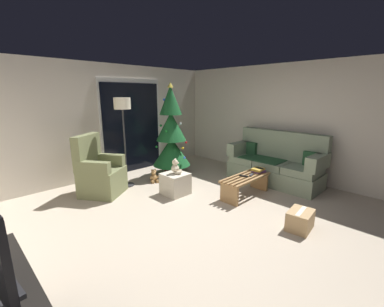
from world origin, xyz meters
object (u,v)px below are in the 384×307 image
at_px(ottoman, 175,184).
at_px(teddy_bear_honey_by_tree, 154,177).
at_px(floor_lamp, 123,112).
at_px(coffee_table, 245,183).
at_px(christmas_tree, 171,135).
at_px(remote_graphite, 251,175).
at_px(book_stack, 258,170).
at_px(cardboard_box_taped_mid_floor, 300,220).
at_px(cell_phone, 259,168).
at_px(remote_black, 244,176).
at_px(teddy_bear_cream, 176,167).
at_px(armchair, 100,173).
at_px(couch, 275,164).

relative_size(ottoman, teddy_bear_honey_by_tree, 1.54).
bearing_deg(floor_lamp, coffee_table, -57.70).
relative_size(christmas_tree, ottoman, 4.78).
relative_size(remote_graphite, floor_lamp, 0.09).
relative_size(book_stack, cardboard_box_taped_mid_floor, 0.63).
bearing_deg(ottoman, remote_graphite, -46.35).
height_order(cell_phone, christmas_tree, christmas_tree).
relative_size(remote_black, teddy_bear_cream, 0.55).
relative_size(remote_black, ottoman, 0.35).
relative_size(armchair, teddy_bear_honey_by_tree, 3.96).
xyz_separation_m(remote_graphite, ottoman, (-0.98, 1.03, -0.19)).
height_order(remote_black, ottoman, ottoman).
bearing_deg(teddy_bear_cream, couch, -26.80).
bearing_deg(armchair, ottoman, -45.07).
distance_m(couch, remote_graphite, 0.98).
bearing_deg(coffee_table, christmas_tree, 93.06).
xyz_separation_m(book_stack, teddy_bear_cream, (-1.24, 1.00, 0.10)).
xyz_separation_m(floor_lamp, cardboard_box_taped_mid_floor, (0.82, -3.23, -1.37)).
height_order(armchair, teddy_bear_cream, armchair).
distance_m(coffee_table, floor_lamp, 2.70).
height_order(book_stack, armchair, armchair).
bearing_deg(ottoman, coffee_table, -48.90).
bearing_deg(remote_graphite, couch, -104.96).
distance_m(floor_lamp, ottoman, 1.72).
bearing_deg(remote_graphite, floor_lamp, 17.32).
distance_m(armchair, teddy_bear_cream, 1.43).
bearing_deg(coffee_table, remote_graphite, -19.01).
bearing_deg(book_stack, remote_graphite, -176.82).
distance_m(christmas_tree, teddy_bear_honey_by_tree, 1.05).
relative_size(remote_black, floor_lamp, 0.09).
distance_m(book_stack, armchair, 3.02).
relative_size(coffee_table, armchair, 0.97).
xyz_separation_m(couch, christmas_tree, (-1.21, 1.99, 0.53)).
bearing_deg(remote_black, floor_lamp, 109.29).
bearing_deg(christmas_tree, floor_lamp, 177.83).
bearing_deg(book_stack, couch, 1.34).
distance_m(coffee_table, ottoman, 1.31).
relative_size(book_stack, teddy_bear_honey_by_tree, 0.95).
xyz_separation_m(book_stack, teddy_bear_honey_by_tree, (-1.14, 1.83, -0.30)).
height_order(christmas_tree, cardboard_box_taped_mid_floor, christmas_tree).
xyz_separation_m(christmas_tree, teddy_bear_cream, (-0.75, -1.00, -0.40)).
xyz_separation_m(cell_phone, teddy_bear_honey_by_tree, (-1.15, 1.84, -0.34)).
bearing_deg(floor_lamp, christmas_tree, -2.17).
height_order(remote_black, teddy_bear_cream, teddy_bear_cream).
height_order(armchair, ottoman, armchair).
bearing_deg(floor_lamp, book_stack, -50.91).
height_order(coffee_table, remote_black, remote_black).
distance_m(remote_black, floor_lamp, 2.61).
bearing_deg(christmas_tree, armchair, 179.68).
bearing_deg(remote_graphite, christmas_tree, -10.43).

